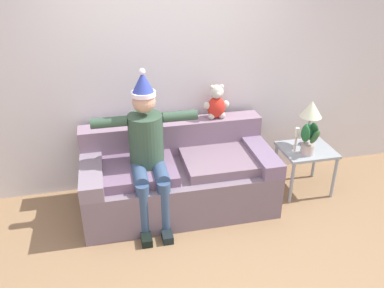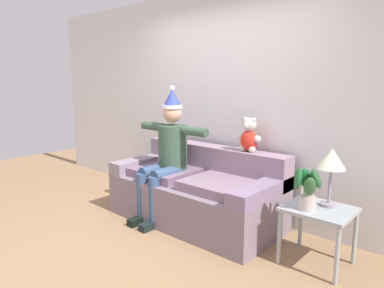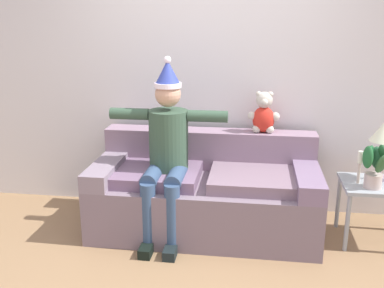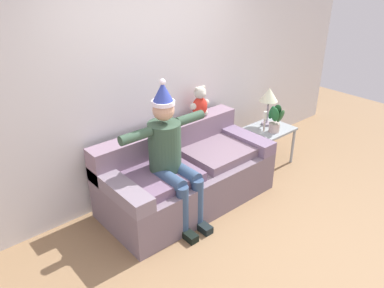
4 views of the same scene
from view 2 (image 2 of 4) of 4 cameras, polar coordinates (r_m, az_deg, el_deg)
name	(u,v)px [view 2 (image 2 of 4)]	position (r m, az deg, el deg)	size (l,w,h in m)	color
ground_plane	(130,250)	(3.62, -10.00, -16.51)	(10.00, 10.00, 0.00)	#8F6E4C
back_wall	(227,102)	(4.36, 5.62, 6.72)	(7.00, 0.10, 2.70)	silver
couch	(197,192)	(4.13, 0.79, -7.79)	(1.97, 0.94, 0.84)	slate
person_seated	(167,152)	(4.11, -4.07, -1.27)	(1.02, 0.77, 1.56)	#344F3C
teddy_bear	(249,136)	(3.92, 9.20, 1.24)	(0.29, 0.17, 0.38)	red
side_table	(318,216)	(3.34, 19.76, -10.90)	(0.57, 0.50, 0.53)	#929CA1
table_lamp	(332,161)	(3.28, 21.62, -2.64)	(0.24, 0.24, 0.52)	gray
potted_plant	(308,187)	(3.18, 18.24, -6.67)	(0.26, 0.25, 0.39)	#C0ABA3
candle_tall	(302,185)	(3.30, 17.34, -6.32)	(0.04, 0.04, 0.28)	beige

